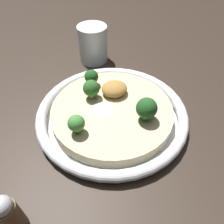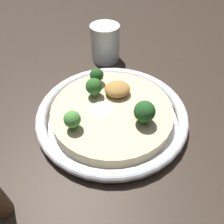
# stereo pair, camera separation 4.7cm
# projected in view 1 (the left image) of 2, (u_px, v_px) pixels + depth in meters

# --- Properties ---
(ground_plane) EXTENTS (6.00, 6.00, 0.00)m
(ground_plane) POSITION_uv_depth(u_px,v_px,m) (112.00, 118.00, 0.48)
(ground_plane) COLOR #2D231C
(risotto_bowl) EXTENTS (0.32, 0.32, 0.03)m
(risotto_bowl) POSITION_uv_depth(u_px,v_px,m) (112.00, 113.00, 0.47)
(risotto_bowl) COLOR silver
(risotto_bowl) RESTS_ON ground_plane
(cheese_sprinkle) EXTENTS (0.05, 0.05, 0.01)m
(cheese_sprinkle) POSITION_uv_depth(u_px,v_px,m) (102.00, 108.00, 0.45)
(cheese_sprinkle) COLOR white
(cheese_sprinkle) RESTS_ON risotto_bowl
(crispy_onion_garnish) EXTENTS (0.06, 0.05, 0.03)m
(crispy_onion_garnish) POSITION_uv_depth(u_px,v_px,m) (114.00, 89.00, 0.48)
(crispy_onion_garnish) COLOR #A37538
(crispy_onion_garnish) RESTS_ON risotto_bowl
(broccoli_back_left) EXTENTS (0.04, 0.04, 0.05)m
(broccoli_back_left) POSITION_uv_depth(u_px,v_px,m) (147.00, 108.00, 0.42)
(broccoli_back_left) COLOR #84A856
(broccoli_back_left) RESTS_ON risotto_bowl
(broccoli_front) EXTENTS (0.04, 0.04, 0.04)m
(broccoli_front) POSITION_uv_depth(u_px,v_px,m) (91.00, 89.00, 0.46)
(broccoli_front) COLOR #668E47
(broccoli_front) RESTS_ON risotto_bowl
(broccoli_front_right) EXTENTS (0.03, 0.03, 0.04)m
(broccoli_front_right) POSITION_uv_depth(u_px,v_px,m) (91.00, 77.00, 0.50)
(broccoli_front_right) COLOR #668E47
(broccoli_front_right) RESTS_ON risotto_bowl
(broccoli_back_right) EXTENTS (0.03, 0.03, 0.04)m
(broccoli_back_right) POSITION_uv_depth(u_px,v_px,m) (76.00, 124.00, 0.40)
(broccoli_back_right) COLOR #668E47
(broccoli_back_right) RESTS_ON risotto_bowl
(drinking_glass) EXTENTS (0.08, 0.08, 0.10)m
(drinking_glass) POSITION_uv_depth(u_px,v_px,m) (93.00, 44.00, 0.61)
(drinking_glass) COLOR silver
(drinking_glass) RESTS_ON ground_plane
(pepper_shaker) EXTENTS (0.03, 0.03, 0.08)m
(pepper_shaker) POSITION_uv_depth(u_px,v_px,m) (9.00, 215.00, 0.30)
(pepper_shaker) COLOR brown
(pepper_shaker) RESTS_ON ground_plane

